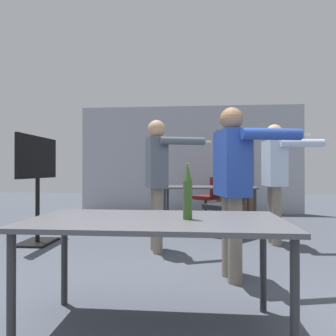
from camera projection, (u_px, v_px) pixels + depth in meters
back_wall at (191, 160)px, 7.48m from camera, size 5.51×0.12×2.66m
conference_table_near at (155, 229)px, 1.98m from camera, size 1.68×0.83×0.75m
conference_table_far at (208, 190)px, 5.81m from camera, size 1.77×0.78×0.75m
tv_screen at (37, 177)px, 4.38m from camera, size 0.44×1.08×1.57m
person_center_tall at (275, 172)px, 4.34m from camera, size 0.81×0.66×1.74m
person_left_plaid at (158, 171)px, 3.95m from camera, size 0.89×0.58×1.73m
person_right_polo at (233, 176)px, 2.94m from camera, size 0.86×0.65×1.69m
office_chair_far_right at (209, 199)px, 6.62m from camera, size 0.68×0.66×0.92m
office_chair_mid_tucked at (225, 209)px, 4.83m from camera, size 0.69×0.68×0.93m
office_chair_far_left at (237, 199)px, 6.51m from camera, size 0.55×0.61×0.94m
beer_bottle at (188, 193)px, 1.96m from camera, size 0.06×0.06×0.37m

